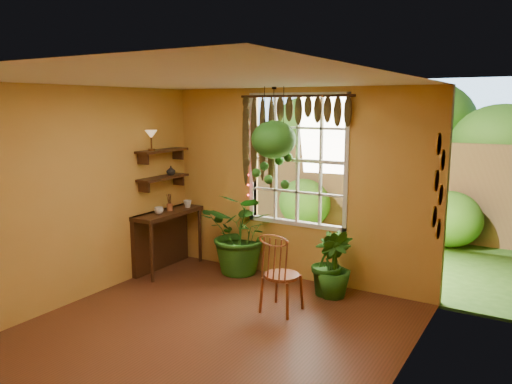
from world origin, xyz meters
TOP-DOWN VIEW (x-y plane):
  - floor at (0.00, 0.00)m, footprint 4.50×4.50m
  - ceiling at (0.00, 0.00)m, footprint 4.50×4.50m
  - wall_back at (0.00, 2.25)m, footprint 4.00×0.00m
  - wall_left at (-2.00, 0.00)m, footprint 0.00×4.50m
  - wall_right at (2.00, 0.00)m, footprint 0.00×4.50m
  - window at (0.00, 2.28)m, footprint 1.52×0.10m
  - valance_vine at (-0.08, 2.16)m, footprint 1.70×0.12m
  - string_lights at (-0.76, 2.19)m, footprint 0.03×0.03m
  - wall_plates at (1.98, 1.79)m, footprint 0.04×0.32m
  - counter_ledge at (-1.91, 1.60)m, footprint 0.40×1.20m
  - shelf_lower at (-1.88, 1.60)m, footprint 0.25×0.90m
  - shelf_upper at (-1.88, 1.60)m, footprint 0.25×0.90m
  - backyard at (0.24, 6.87)m, footprint 14.00×10.00m
  - windsor_chair at (0.39, 1.07)m, footprint 0.44×0.46m
  - potted_plant_left at (-0.75, 2.01)m, footprint 1.14×0.99m
  - potted_plant_mid at (0.70, 1.86)m, footprint 0.58×0.52m
  - potted_plant_right at (0.74, 1.86)m, footprint 0.49×0.49m
  - hanging_basket at (-0.16, 1.88)m, footprint 0.60×0.60m
  - cup_a at (-1.78, 1.38)m, footprint 0.17×0.17m
  - cup_b at (-1.72, 1.96)m, footprint 0.16×0.16m
  - brush_jar at (-1.80, 1.64)m, footprint 0.09×0.09m
  - shelf_vase at (-1.87, 1.77)m, footprint 0.16×0.16m
  - tiffany_lamp at (-1.86, 1.36)m, footprint 0.18×0.18m

SIDE VIEW (x-z plane):
  - floor at x=0.00m, z-range 0.00..0.00m
  - windsor_chair at x=0.39m, z-range -0.24..0.90m
  - potted_plant_right at x=0.74m, z-range 0.00..0.85m
  - potted_plant_mid at x=0.70m, z-range 0.00..0.90m
  - counter_ledge at x=-1.91m, z-range 0.10..1.00m
  - potted_plant_left at x=-0.75m, z-range 0.00..1.23m
  - cup_a at x=-1.78m, z-range 0.90..1.00m
  - cup_b at x=-1.72m, z-range 0.90..1.01m
  - brush_jar at x=-1.80m, z-range 0.86..1.19m
  - backyard at x=0.24m, z-range -4.72..7.28m
  - wall_back at x=0.00m, z-range -0.65..3.35m
  - wall_left at x=-2.00m, z-range -0.90..3.60m
  - wall_right at x=2.00m, z-range -0.90..3.60m
  - shelf_lower at x=-1.88m, z-range 1.38..1.42m
  - shelf_vase at x=-1.87m, z-range 1.42..1.56m
  - wall_plates at x=1.98m, z-range 1.00..2.10m
  - window at x=0.00m, z-range 0.77..2.63m
  - string_lights at x=-0.76m, z-range 0.98..2.52m
  - shelf_upper at x=-1.88m, z-range 1.78..1.82m
  - hanging_basket at x=-0.16m, z-range 1.25..2.61m
  - tiffany_lamp at x=-1.86m, z-range 1.89..2.18m
  - valance_vine at x=-0.08m, z-range 1.73..2.83m
  - ceiling at x=0.00m, z-range 2.70..2.70m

